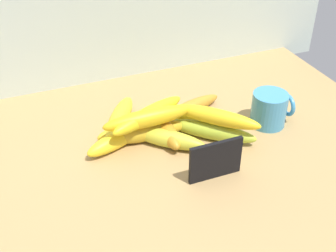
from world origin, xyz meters
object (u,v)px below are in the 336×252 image
(banana_8, at_px, (184,116))
(banana_10, at_px, (148,118))
(banana_1, at_px, (192,107))
(banana_4, at_px, (154,121))
(banana_12, at_px, (148,115))
(chalkboard_sign, at_px, (215,161))
(banana_5, at_px, (120,118))
(banana_7, at_px, (167,138))
(coffee_mug, at_px, (270,109))
(banana_3, at_px, (146,132))
(banana_11, at_px, (216,117))
(banana_2, at_px, (164,128))
(banana_9, at_px, (131,127))
(banana_0, at_px, (211,131))
(banana_6, at_px, (116,140))

(banana_8, distance_m, banana_10, 0.12)
(banana_1, bearing_deg, banana_4, -164.64)
(banana_4, distance_m, banana_12, 0.06)
(chalkboard_sign, relative_size, banana_5, 0.61)
(banana_1, relative_size, banana_7, 0.95)
(chalkboard_sign, relative_size, banana_10, 0.55)
(banana_7, relative_size, banana_8, 1.05)
(coffee_mug, relative_size, banana_5, 0.53)
(banana_1, relative_size, banana_8, 1.00)
(coffee_mug, bearing_deg, banana_3, 171.18)
(chalkboard_sign, bearing_deg, banana_11, 62.91)
(banana_5, bearing_deg, banana_10, -64.09)
(banana_2, xyz_separation_m, banana_9, (-0.07, 0.03, -0.00))
(banana_2, xyz_separation_m, banana_8, (0.06, 0.03, -0.00))
(banana_1, height_order, banana_11, banana_11)
(banana_0, relative_size, banana_10, 1.02)
(banana_2, xyz_separation_m, banana_4, (-0.01, 0.03, -0.00))
(banana_4, bearing_deg, banana_0, -38.25)
(banana_3, bearing_deg, chalkboard_sign, -62.94)
(banana_9, distance_m, banana_11, 0.19)
(banana_6, height_order, banana_10, banana_10)
(coffee_mug, distance_m, banana_12, 0.28)
(banana_0, distance_m, banana_3, 0.14)
(banana_4, bearing_deg, banana_10, -123.43)
(banana_5, height_order, banana_12, banana_12)
(banana_12, bearing_deg, banana_6, -175.59)
(banana_3, xyz_separation_m, banana_12, (0.01, 0.00, 0.04))
(banana_1, bearing_deg, banana_3, -155.12)
(banana_4, distance_m, banana_11, 0.15)
(banana_1, relative_size, banana_6, 1.09)
(chalkboard_sign, distance_m, banana_8, 0.20)
(banana_3, relative_size, banana_7, 1.04)
(banana_2, distance_m, banana_6, 0.11)
(chalkboard_sign, distance_m, banana_4, 0.21)
(banana_0, xyz_separation_m, banana_7, (-0.10, 0.01, 0.00))
(banana_3, xyz_separation_m, banana_7, (0.04, -0.04, -0.00))
(banana_11, bearing_deg, banana_6, 167.26)
(banana_7, distance_m, banana_12, 0.06)
(banana_0, height_order, banana_9, banana_0)
(banana_8, bearing_deg, banana_12, -163.99)
(banana_4, xyz_separation_m, banana_12, (-0.02, -0.03, 0.04))
(banana_9, distance_m, banana_12, 0.06)
(banana_2, relative_size, banana_5, 0.93)
(banana_5, bearing_deg, banana_4, -28.44)
(banana_4, xyz_separation_m, banana_6, (-0.10, -0.04, 0.00))
(coffee_mug, distance_m, banana_8, 0.20)
(banana_0, distance_m, banana_2, 0.11)
(chalkboard_sign, bearing_deg, banana_10, 117.69)
(coffee_mug, height_order, banana_12, same)
(banana_8, xyz_separation_m, banana_9, (-0.13, 0.00, -0.00))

